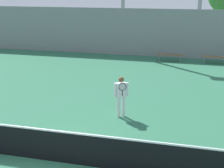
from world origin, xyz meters
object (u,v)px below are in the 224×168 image
tennis_player (121,94)px  bench_courtside_near (216,57)px  tennis_net (50,145)px  bench_courtside_far (170,55)px

tennis_player → bench_courtside_near: size_ratio=0.91×
tennis_net → tennis_player: bearing=70.6°
tennis_net → bench_courtside_near: (5.74, 14.37, -0.08)m
bench_courtside_near → tennis_player: bearing=-112.6°
tennis_net → tennis_player: tennis_player is taller
bench_courtside_near → bench_courtside_far: (-3.10, -0.00, -0.00)m
tennis_net → bench_courtside_near: bearing=68.2°
tennis_player → bench_courtside_far: size_ratio=0.92×
tennis_player → bench_courtside_near: 11.42m
tennis_player → bench_courtside_near: (4.39, 10.53, -0.52)m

